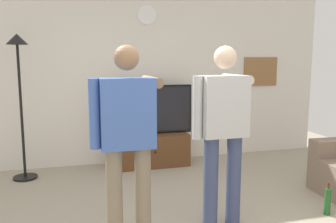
% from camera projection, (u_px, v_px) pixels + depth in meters
% --- Properties ---
extents(back_wall, '(6.40, 0.10, 2.70)m').
position_uv_depth(back_wall, '(135.00, 77.00, 5.52)').
color(back_wall, silver).
rests_on(back_wall, ground_plane).
extents(tv_stand, '(1.11, 0.48, 0.49)m').
position_uv_depth(tv_stand, '(152.00, 150.00, 5.40)').
color(tv_stand, brown).
rests_on(tv_stand, ground_plane).
extents(television, '(1.28, 0.07, 0.75)m').
position_uv_depth(television, '(151.00, 110.00, 5.35)').
color(television, black).
rests_on(television, tv_stand).
extents(wall_clock, '(0.29, 0.03, 0.29)m').
position_uv_depth(wall_clock, '(147.00, 15.00, 5.37)').
color(wall_clock, white).
extents(framed_picture, '(0.62, 0.04, 0.49)m').
position_uv_depth(framed_picture, '(260.00, 72.00, 6.03)').
color(framed_picture, olive).
extents(floor_lamp, '(0.32, 0.32, 1.96)m').
position_uv_depth(floor_lamp, '(19.00, 77.00, 4.63)').
color(floor_lamp, black).
rests_on(floor_lamp, ground_plane).
extents(person_standing_nearer_lamp, '(0.63, 0.78, 1.75)m').
position_uv_depth(person_standing_nearer_lamp, '(128.00, 134.00, 2.97)').
color(person_standing_nearer_lamp, '#7A6B56').
rests_on(person_standing_nearer_lamp, ground_plane).
extents(person_standing_nearer_couch, '(0.61, 0.78, 1.75)m').
position_uv_depth(person_standing_nearer_couch, '(223.00, 127.00, 3.29)').
color(person_standing_nearer_couch, '#384266').
rests_on(person_standing_nearer_couch, ground_plane).
extents(beverage_bottle, '(0.07, 0.07, 0.35)m').
position_uv_depth(beverage_bottle, '(328.00, 201.00, 3.70)').
color(beverage_bottle, '#1E5923').
rests_on(beverage_bottle, ground_plane).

